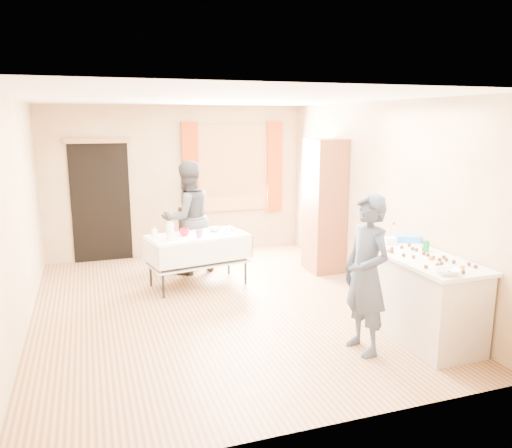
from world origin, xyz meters
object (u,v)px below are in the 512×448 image
object	(u,v)px
party_table	(198,255)
woman	(188,218)
cabinet	(324,206)
chair	(190,249)
girl	(366,275)
counter	(421,297)

from	to	relation	value
party_table	woman	xyz separation A→B (m)	(-0.01, 0.67, 0.42)
woman	party_table	bearing A→B (deg)	73.93
cabinet	chair	size ratio (longest dim) A/B	2.17
chair	party_table	bearing A→B (deg)	-78.82
chair	girl	world-z (taller)	girl
counter	woman	bearing A→B (deg)	121.56
cabinet	counter	xyz separation A→B (m)	(-0.10, -2.60, -0.58)
chair	woman	distance (m)	0.69
cabinet	woman	world-z (taller)	cabinet
girl	cabinet	bearing A→B (deg)	155.56
girl	woman	size ratio (longest dim) A/B	0.94
counter	woman	size ratio (longest dim) A/B	0.84
party_table	chair	xyz separation A→B (m)	(0.09, 1.01, -0.16)
party_table	woman	size ratio (longest dim) A/B	0.87
girl	counter	bearing A→B (deg)	91.47
woman	chair	bearing A→B (deg)	-122.37
counter	chair	size ratio (longest dim) A/B	1.54
counter	girl	distance (m)	0.86
cabinet	chair	bearing A→B (deg)	154.97
counter	chair	xyz separation A→B (m)	(-1.85, 3.52, -0.17)
chair	girl	bearing A→B (deg)	-57.14
party_table	girl	bearing A→B (deg)	-75.95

